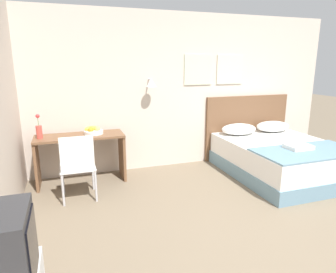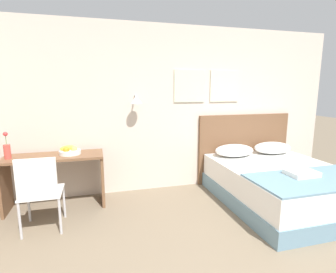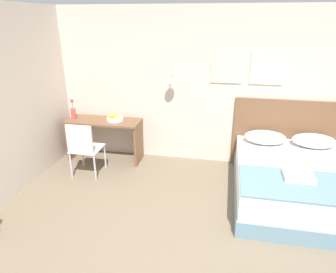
{
  "view_description": "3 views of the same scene",
  "coord_description": "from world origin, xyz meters",
  "px_view_note": "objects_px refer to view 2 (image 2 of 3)",
  "views": [
    {
      "loc": [
        -1.89,
        -2.15,
        1.83
      ],
      "look_at": [
        -0.55,
        1.77,
        0.8
      ],
      "focal_mm": 32.0,
      "sensor_mm": 36.0,
      "label": 1
    },
    {
      "loc": [
        -1.14,
        -1.34,
        1.67
      ],
      "look_at": [
        -0.23,
        1.99,
        1.03
      ],
      "focal_mm": 28.0,
      "sensor_mm": 36.0,
      "label": 2
    },
    {
      "loc": [
        0.38,
        -2.26,
        2.44
      ],
      "look_at": [
        -0.35,
        1.38,
        0.97
      ],
      "focal_mm": 32.0,
      "sensor_mm": 36.0,
      "label": 3
    }
  ],
  "objects_px": {
    "desk_chair": "(40,189)",
    "flower_vase": "(7,150)",
    "folded_towel_near_foot": "(301,173)",
    "fruit_bowl": "(70,151)",
    "headboard": "(244,148)",
    "pillow_left": "(234,150)",
    "bed": "(281,185)",
    "pillow_right": "(272,148)",
    "desk": "(55,171)",
    "throw_blanket": "(315,179)"
  },
  "relations": [
    {
      "from": "pillow_right",
      "to": "flower_vase",
      "type": "xyz_separation_m",
      "value": [
        -4.06,
        -0.0,
        0.23
      ]
    },
    {
      "from": "desk_chair",
      "to": "headboard",
      "type": "bearing_deg",
      "value": 16.66
    },
    {
      "from": "headboard",
      "to": "throw_blanket",
      "type": "relative_size",
      "value": 1.11
    },
    {
      "from": "folded_towel_near_foot",
      "to": "desk_chair",
      "type": "relative_size",
      "value": 0.39
    },
    {
      "from": "folded_towel_near_foot",
      "to": "fruit_bowl",
      "type": "relative_size",
      "value": 1.24
    },
    {
      "from": "headboard",
      "to": "flower_vase",
      "type": "height_order",
      "value": "headboard"
    },
    {
      "from": "headboard",
      "to": "pillow_left",
      "type": "xyz_separation_m",
      "value": [
        -0.37,
        -0.3,
        0.05
      ]
    },
    {
      "from": "folded_towel_near_foot",
      "to": "desk_chair",
      "type": "distance_m",
      "value": 3.18
    },
    {
      "from": "pillow_left",
      "to": "pillow_right",
      "type": "relative_size",
      "value": 1.0
    },
    {
      "from": "desk",
      "to": "pillow_left",
      "type": "bearing_deg",
      "value": -0.41
    },
    {
      "from": "folded_towel_near_foot",
      "to": "fruit_bowl",
      "type": "bearing_deg",
      "value": 157.18
    },
    {
      "from": "pillow_right",
      "to": "throw_blanket",
      "type": "distance_m",
      "value": 1.36
    },
    {
      "from": "throw_blanket",
      "to": "desk",
      "type": "xyz_separation_m",
      "value": [
        -3.14,
        1.32,
        -0.03
      ]
    },
    {
      "from": "throw_blanket",
      "to": "fruit_bowl",
      "type": "relative_size",
      "value": 5.4
    },
    {
      "from": "bed",
      "to": "pillow_left",
      "type": "height_order",
      "value": "pillow_left"
    },
    {
      "from": "flower_vase",
      "to": "bed",
      "type": "bearing_deg",
      "value": -11.06
    },
    {
      "from": "bed",
      "to": "headboard",
      "type": "relative_size",
      "value": 1.15
    },
    {
      "from": "bed",
      "to": "pillow_left",
      "type": "bearing_deg",
      "value": 116.86
    },
    {
      "from": "desk_chair",
      "to": "bed",
      "type": "bearing_deg",
      "value": -1.22
    },
    {
      "from": "pillow_right",
      "to": "desk_chair",
      "type": "bearing_deg",
      "value": -169.6
    },
    {
      "from": "pillow_left",
      "to": "headboard",
      "type": "bearing_deg",
      "value": 39.63
    },
    {
      "from": "headboard",
      "to": "desk_chair",
      "type": "height_order",
      "value": "headboard"
    },
    {
      "from": "folded_towel_near_foot",
      "to": "desk",
      "type": "bearing_deg",
      "value": 158.86
    },
    {
      "from": "pillow_right",
      "to": "desk_chair",
      "type": "distance_m",
      "value": 3.64
    },
    {
      "from": "throw_blanket",
      "to": "desk_chair",
      "type": "relative_size",
      "value": 1.71
    },
    {
      "from": "desk_chair",
      "to": "flower_vase",
      "type": "relative_size",
      "value": 2.57
    },
    {
      "from": "desk",
      "to": "fruit_bowl",
      "type": "distance_m",
      "value": 0.34
    },
    {
      "from": "pillow_left",
      "to": "flower_vase",
      "type": "bearing_deg",
      "value": -179.94
    },
    {
      "from": "headboard",
      "to": "pillow_right",
      "type": "height_order",
      "value": "headboard"
    },
    {
      "from": "desk",
      "to": "flower_vase",
      "type": "height_order",
      "value": "flower_vase"
    },
    {
      "from": "headboard",
      "to": "fruit_bowl",
      "type": "distance_m",
      "value": 2.95
    },
    {
      "from": "desk",
      "to": "fruit_bowl",
      "type": "relative_size",
      "value": 4.5
    },
    {
      "from": "pillow_left",
      "to": "desk_chair",
      "type": "bearing_deg",
      "value": -167.0
    },
    {
      "from": "bed",
      "to": "throw_blanket",
      "type": "bearing_deg",
      "value": -90.0
    },
    {
      "from": "pillow_left",
      "to": "fruit_bowl",
      "type": "xyz_separation_m",
      "value": [
        -2.56,
        0.04,
        0.15
      ]
    },
    {
      "from": "pillow_right",
      "to": "flower_vase",
      "type": "height_order",
      "value": "flower_vase"
    },
    {
      "from": "bed",
      "to": "fruit_bowl",
      "type": "distance_m",
      "value": 3.07
    },
    {
      "from": "desk",
      "to": "pillow_right",
      "type": "bearing_deg",
      "value": -0.33
    },
    {
      "from": "headboard",
      "to": "bed",
      "type": "bearing_deg",
      "value": -90.0
    },
    {
      "from": "folded_towel_near_foot",
      "to": "fruit_bowl",
      "type": "height_order",
      "value": "fruit_bowl"
    },
    {
      "from": "headboard",
      "to": "desk_chair",
      "type": "bearing_deg",
      "value": -163.34
    },
    {
      "from": "folded_towel_near_foot",
      "to": "flower_vase",
      "type": "height_order",
      "value": "flower_vase"
    },
    {
      "from": "desk",
      "to": "fruit_bowl",
      "type": "height_order",
      "value": "fruit_bowl"
    },
    {
      "from": "fruit_bowl",
      "to": "desk_chair",
      "type": "bearing_deg",
      "value": -112.07
    },
    {
      "from": "pillow_left",
      "to": "desk_chair",
      "type": "height_order",
      "value": "desk_chair"
    },
    {
      "from": "pillow_right",
      "to": "fruit_bowl",
      "type": "distance_m",
      "value": 3.3
    },
    {
      "from": "pillow_right",
      "to": "desk",
      "type": "relative_size",
      "value": 0.5
    },
    {
      "from": "fruit_bowl",
      "to": "flower_vase",
      "type": "distance_m",
      "value": 0.77
    },
    {
      "from": "pillow_right",
      "to": "folded_towel_near_foot",
      "type": "relative_size",
      "value": 1.82
    },
    {
      "from": "headboard",
      "to": "folded_towel_near_foot",
      "type": "xyz_separation_m",
      "value": [
        -0.07,
        -1.47,
        0.0
      ]
    }
  ]
}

